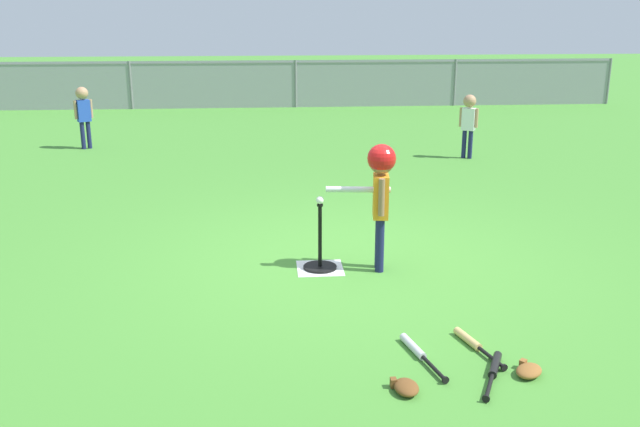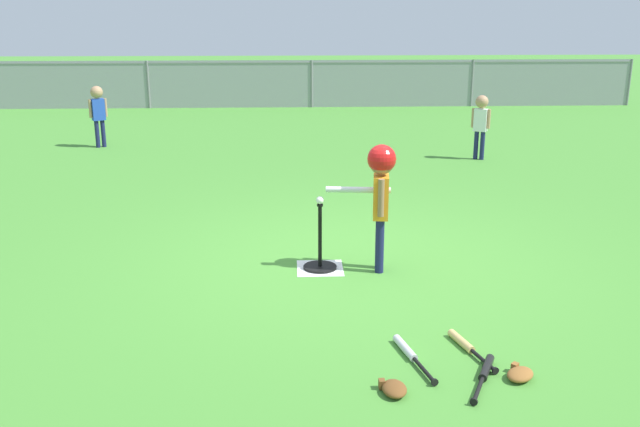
% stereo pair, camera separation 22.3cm
% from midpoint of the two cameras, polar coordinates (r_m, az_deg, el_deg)
% --- Properties ---
extents(ground_plane, '(60.00, 60.00, 0.00)m').
position_cam_midpoint_polar(ground_plane, '(6.95, 1.32, -3.86)').
color(ground_plane, '#478C33').
extents(home_plate, '(0.44, 0.44, 0.01)m').
position_cam_midpoint_polar(home_plate, '(6.76, -0.95, -4.45)').
color(home_plate, white).
rests_on(home_plate, ground_plane).
extents(batting_tee, '(0.32, 0.32, 0.64)m').
position_cam_midpoint_polar(batting_tee, '(6.72, -0.95, -3.69)').
color(batting_tee, black).
rests_on(batting_tee, ground_plane).
extents(baseball_on_tee, '(0.07, 0.07, 0.07)m').
position_cam_midpoint_polar(baseball_on_tee, '(6.55, -0.98, 1.08)').
color(baseball_on_tee, white).
rests_on(baseball_on_tee, batting_tee).
extents(batter_child, '(0.64, 0.34, 1.21)m').
position_cam_midpoint_polar(batter_child, '(6.49, 3.94, 2.61)').
color(batter_child, '#191E4C').
rests_on(batter_child, ground_plane).
extents(fielder_near_right, '(0.28, 0.21, 1.05)m').
position_cam_midpoint_polar(fielder_near_right, '(11.77, 11.44, 7.64)').
color(fielder_near_right, '#191E4C').
rests_on(fielder_near_right, ground_plane).
extents(fielder_deep_center, '(0.28, 0.22, 1.08)m').
position_cam_midpoint_polar(fielder_deep_center, '(13.03, -19.13, 8.00)').
color(fielder_deep_center, '#191E4C').
rests_on(fielder_deep_center, ground_plane).
extents(spare_bat_silver, '(0.21, 0.67, 0.06)m').
position_cam_midpoint_polar(spare_bat_silver, '(5.19, 6.64, -11.03)').
color(spare_bat_silver, silver).
rests_on(spare_bat_silver, ground_plane).
extents(spare_bat_wood, '(0.23, 0.62, 0.06)m').
position_cam_midpoint_polar(spare_bat_wood, '(5.37, 11.09, -10.26)').
color(spare_bat_wood, '#DBB266').
rests_on(spare_bat_wood, ground_plane).
extents(spare_bat_black, '(0.32, 0.59, 0.06)m').
position_cam_midpoint_polar(spare_bat_black, '(5.04, 12.68, -12.24)').
color(spare_bat_black, black).
rests_on(spare_bat_black, ground_plane).
extents(glove_by_plate, '(0.27, 0.27, 0.07)m').
position_cam_midpoint_polar(glove_by_plate, '(5.07, 15.34, -12.20)').
color(glove_by_plate, brown).
rests_on(glove_by_plate, ground_plane).
extents(glove_near_bats, '(0.18, 0.22, 0.07)m').
position_cam_midpoint_polar(glove_near_bats, '(4.73, 5.59, -13.86)').
color(glove_near_bats, brown).
rests_on(glove_near_bats, ground_plane).
extents(outfield_fence, '(16.06, 0.06, 1.15)m').
position_cam_midpoint_polar(outfield_fence, '(17.60, -2.36, 10.60)').
color(outfield_fence, slate).
rests_on(outfield_fence, ground_plane).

